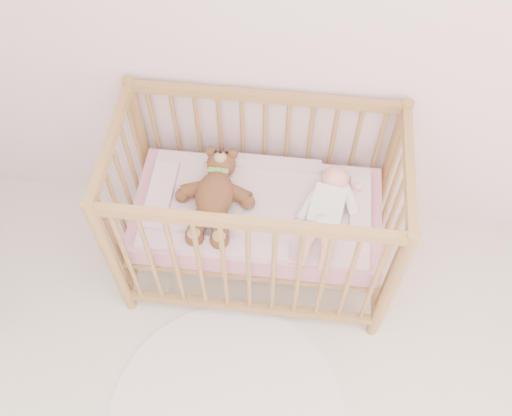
# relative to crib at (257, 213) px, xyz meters

# --- Properties ---
(wall_back) EXTENTS (4.00, 0.02, 2.70)m
(wall_back) POSITION_rel_crib_xyz_m (0.12, 0.40, 0.85)
(wall_back) COLOR silver
(wall_back) RESTS_ON floor
(crib) EXTENTS (1.36, 0.76, 1.00)m
(crib) POSITION_rel_crib_xyz_m (0.00, 0.00, 0.00)
(crib) COLOR tan
(crib) RESTS_ON floor
(mattress) EXTENTS (1.22, 0.62, 0.13)m
(mattress) POSITION_rel_crib_xyz_m (-0.00, 0.00, -0.01)
(mattress) COLOR pink
(mattress) RESTS_ON crib
(blanket) EXTENTS (1.10, 0.58, 0.06)m
(blanket) POSITION_rel_crib_xyz_m (-0.00, 0.00, 0.06)
(blanket) COLOR #D2909D
(blanket) RESTS_ON mattress
(baby) EXTENTS (0.39, 0.64, 0.14)m
(baby) POSITION_rel_crib_xyz_m (0.34, -0.02, 0.14)
(baby) COLOR white
(baby) RESTS_ON blanket
(teddy_bear) EXTENTS (0.41, 0.58, 0.16)m
(teddy_bear) POSITION_rel_crib_xyz_m (-0.20, -0.02, 0.15)
(teddy_bear) COLOR brown
(teddy_bear) RESTS_ON blanket
(rug) EXTENTS (1.16, 1.16, 0.01)m
(rug) POSITION_rel_crib_xyz_m (-0.05, -0.87, -0.49)
(rug) COLOR silver
(rug) RESTS_ON floor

